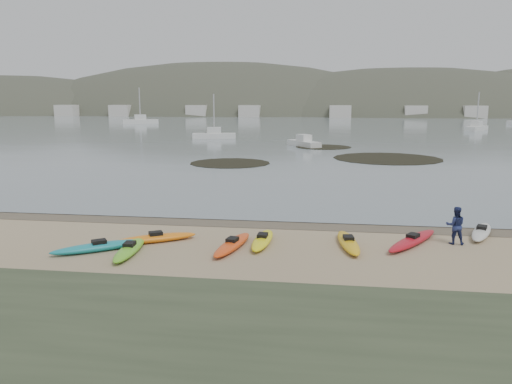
# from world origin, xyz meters

# --- Properties ---
(ground) EXTENTS (600.00, 600.00, 0.00)m
(ground) POSITION_xyz_m (0.00, 0.00, 0.00)
(ground) COLOR tan
(ground) RESTS_ON ground
(wet_sand) EXTENTS (60.00, 60.00, 0.00)m
(wet_sand) POSITION_xyz_m (0.00, -0.30, 0.00)
(wet_sand) COLOR brown
(wet_sand) RESTS_ON ground
(water) EXTENTS (1200.00, 1200.00, 0.00)m
(water) POSITION_xyz_m (0.00, 300.00, 0.01)
(water) COLOR slate
(water) RESTS_ON ground
(kayaks) EXTENTS (18.74, 8.20, 0.34)m
(kayaks) POSITION_xyz_m (1.22, -4.07, 0.17)
(kayaks) COLOR yellow
(kayaks) RESTS_ON ground
(person_east) EXTENTS (0.82, 0.66, 1.61)m
(person_east) POSITION_xyz_m (8.88, -2.75, 0.81)
(person_east) COLOR navy
(person_east) RESTS_ON ground
(kelp_mats) EXTENTS (24.60, 24.88, 0.04)m
(kelp_mats) POSITION_xyz_m (4.31, 29.24, 0.03)
(kelp_mats) COLOR black
(kelp_mats) RESTS_ON water
(moored_boats) EXTENTS (100.26, 68.87, 1.21)m
(moored_boats) POSITION_xyz_m (-0.76, 80.68, 0.52)
(moored_boats) COLOR silver
(moored_boats) RESTS_ON ground
(far_hills) EXTENTS (550.00, 135.00, 80.00)m
(far_hills) POSITION_xyz_m (39.38, 193.97, -15.93)
(far_hills) COLOR #384235
(far_hills) RESTS_ON ground
(far_town) EXTENTS (199.00, 5.00, 4.00)m
(far_town) POSITION_xyz_m (6.00, 145.00, 2.00)
(far_town) COLOR beige
(far_town) RESTS_ON ground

